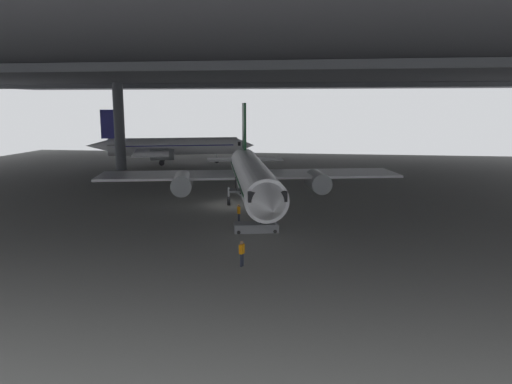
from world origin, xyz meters
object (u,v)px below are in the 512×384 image
Objects in this scene: boarding_stairs at (255,223)px; crew_worker_by_stairs at (239,212)px; airplane_distant at (171,146)px; airplane_main at (252,176)px; crew_worker_near_nose at (242,252)px.

crew_worker_by_stairs is at bearing 124.92° from boarding_stairs.
crew_worker_by_stairs is at bearing -64.46° from airplane_distant.
airplane_main is 39.45m from airplane_distant.
crew_worker_near_nose is at bearing -67.40° from airplane_distant.
boarding_stairs is 8.87m from crew_worker_near_nose.
boarding_stairs is 48.22m from airplane_distant.
airplane_main is at bearing -60.24° from airplane_distant.
airplane_main is 6.71m from crew_worker_by_stairs.
boarding_stairs is 2.62× the size of crew_worker_by_stairs.
boarding_stairs reaches higher than crew_worker_by_stairs.
crew_worker_by_stairs is (-2.30, 11.52, -0.01)m from crew_worker_near_nose.
airplane_main is 1.15× the size of airplane_distant.
crew_worker_near_nose is at bearing -83.29° from airplane_main.
crew_worker_by_stairs is (-0.20, -6.31, -2.29)m from airplane_main.
crew_worker_near_nose is 56.45m from airplane_distant.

